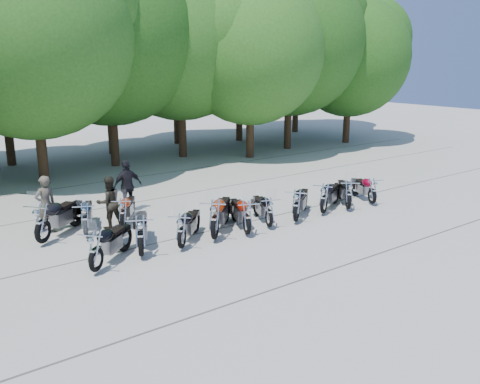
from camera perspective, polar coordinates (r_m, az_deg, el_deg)
ground at (r=15.86m, az=3.23°, el=-4.95°), size 90.00×90.00×0.00m
tree_3 at (r=23.53m, az=-22.50°, el=16.04°), size 8.70×8.70×10.67m
tree_4 at (r=26.60m, az=-14.67°, el=17.04°), size 9.13×9.13×11.20m
tree_5 at (r=28.50m, az=-6.80°, el=17.08°), size 9.04×9.04×11.10m
tree_6 at (r=28.12m, az=1.18°, el=15.66°), size 8.00×8.00×9.82m
tree_7 at (r=31.21m, az=5.61°, el=16.55°), size 8.79×8.79×10.79m
tree_8 at (r=34.06m, az=12.26°, el=14.59°), size 7.53×7.53×9.25m
tree_12 at (r=30.18m, az=-14.76°, el=14.96°), size 7.88×7.88×9.67m
tree_13 at (r=33.22m, az=-7.34°, el=15.78°), size 8.31×8.31×10.20m
tree_14 at (r=34.22m, az=-0.09°, el=15.51°), size 8.02×8.02×9.84m
tree_15 at (r=38.74m, az=6.47°, el=17.09°), size 9.67×9.67×11.86m
motorcycle_0 at (r=13.44m, az=-15.92°, el=-6.28°), size 2.18×2.01×1.29m
motorcycle_1 at (r=14.15m, az=-11.11°, el=-4.75°), size 1.76×2.49×1.37m
motorcycle_2 at (r=14.60m, az=-6.57°, el=-4.25°), size 2.01×1.98×1.22m
motorcycle_3 at (r=15.18m, az=-2.85°, el=-2.97°), size 2.36×2.37×1.45m
motorcycle_4 at (r=15.62m, az=0.79°, el=-2.79°), size 1.48×2.34×1.27m
motorcycle_5 at (r=16.36m, az=3.29°, el=-2.18°), size 1.40×2.16×1.17m
motorcycle_6 at (r=16.95m, az=6.37°, el=-1.43°), size 2.24×1.96×1.30m
motorcycle_7 at (r=18.00m, az=9.44°, el=-0.62°), size 2.31×1.70×1.28m
motorcycle_8 at (r=18.68m, az=12.10°, el=-0.21°), size 1.92×2.18×1.26m
motorcycle_9 at (r=19.61m, az=14.66°, el=0.19°), size 1.41×2.14×1.17m
motorcycle_10 at (r=15.94m, az=-21.35°, el=-3.16°), size 2.44×2.24×1.44m
motorcycle_11 at (r=16.26m, az=-17.01°, el=-2.84°), size 1.47×2.24×1.22m
motorcycle_12 at (r=16.68m, az=-12.99°, el=-2.23°), size 1.68×2.06×1.17m
rider_0 at (r=16.98m, az=-20.99°, el=-1.33°), size 0.76×0.59×1.85m
rider_1 at (r=16.91m, az=-14.49°, el=-1.13°), size 0.83×0.65×1.71m
rider_2 at (r=18.55m, az=-12.52°, el=0.66°), size 1.13×0.53×1.89m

